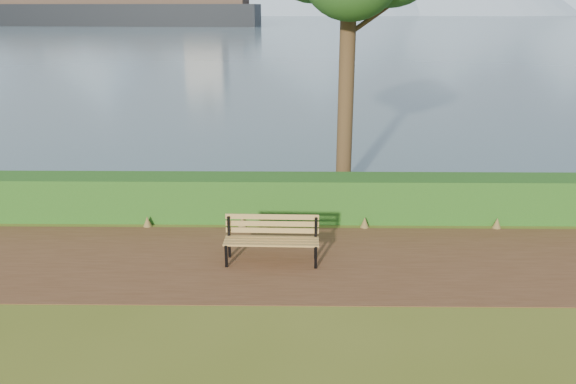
{
  "coord_description": "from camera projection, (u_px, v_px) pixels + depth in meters",
  "views": [
    {
      "loc": [
        0.05,
        -9.48,
        4.62
      ],
      "look_at": [
        -0.08,
        1.2,
        1.1
      ],
      "focal_mm": 35.0,
      "sensor_mm": 36.0,
      "label": 1
    }
  ],
  "objects": [
    {
      "name": "path",
      "position": [
        292.0,
        261.0,
        10.73
      ],
      "size": [
        40.0,
        3.4,
        0.01
      ],
      "primitive_type": "cube",
      "color": "#52321C",
      "rests_on": "ground"
    },
    {
      "name": "ground",
      "position": [
        291.0,
        268.0,
        10.45
      ],
      "size": [
        140.0,
        140.0,
        0.0
      ],
      "primitive_type": "plane",
      "color": "#525E1B",
      "rests_on": "ground"
    },
    {
      "name": "bench",
      "position": [
        272.0,
        236.0,
        10.59
      ],
      "size": [
        1.79,
        0.56,
        0.89
      ],
      "rotation": [
        0.0,
        0.0,
        -0.02
      ],
      "color": "black",
      "rests_on": "ground"
    },
    {
      "name": "cargo_ship",
      "position": [
        124.0,
        12.0,
        145.34
      ],
      "size": [
        76.36,
        17.77,
        22.97
      ],
      "rotation": [
        0.0,
        0.0,
        -0.08
      ],
      "color": "black",
      "rests_on": "ground"
    },
    {
      "name": "hedge",
      "position": [
        292.0,
        198.0,
        12.76
      ],
      "size": [
        32.0,
        0.85,
        1.0
      ],
      "primitive_type": "cube",
      "color": "#134313",
      "rests_on": "ground"
    },
    {
      "name": "water",
      "position": [
        295.0,
        18.0,
        257.35
      ],
      "size": [
        700.0,
        510.0,
        0.0
      ],
      "primitive_type": "cube",
      "color": "#41556A",
      "rests_on": "ground"
    }
  ]
}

